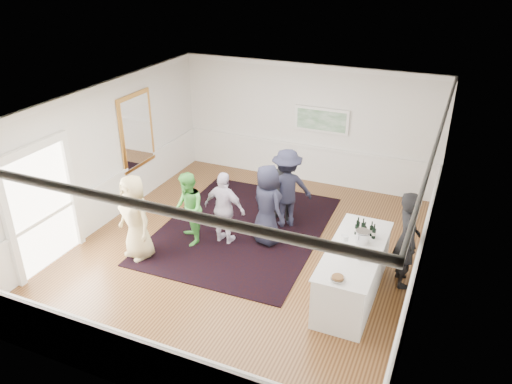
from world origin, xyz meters
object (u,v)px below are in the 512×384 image
at_px(guest_dark_b, 282,188).
at_px(guest_dark_a, 287,189).
at_px(ice_bucket, 362,237).
at_px(guest_navy, 267,205).
at_px(nut_bowl, 338,278).
at_px(serving_table, 353,272).
at_px(bartender, 407,239).
at_px(guest_green, 188,209).
at_px(guest_lilac, 225,208).
at_px(guest_tan, 135,217).

bearing_deg(guest_dark_b, guest_dark_a, 130.01).
bearing_deg(guest_dark_b, ice_bucket, 138.97).
xyz_separation_m(guest_navy, nut_bowl, (2.09, -2.14, 0.14)).
relative_size(serving_table, guest_dark_a, 1.33).
height_order(bartender, nut_bowl, bartender).
height_order(guest_dark_a, ice_bucket, guest_dark_a).
bearing_deg(serving_table, guest_green, 173.49).
height_order(guest_lilac, guest_dark_b, guest_lilac).
xyz_separation_m(bartender, nut_bowl, (-0.83, -1.80, 0.08)).
height_order(guest_tan, guest_green, guest_tan).
distance_m(guest_dark_a, guest_dark_b, 0.32).
bearing_deg(serving_table, bartender, 44.23).
bearing_deg(guest_green, serving_table, 44.04).
height_order(guest_green, guest_lilac, guest_lilac).
height_order(bartender, guest_lilac, bartender).
bearing_deg(guest_dark_a, ice_bucket, 105.94).
height_order(guest_green, guest_dark_a, guest_dark_a).
height_order(guest_dark_b, guest_navy, guest_navy).
distance_m(guest_dark_b, nut_bowl, 3.88).
xyz_separation_m(serving_table, bartender, (0.79, 0.77, 0.45)).
distance_m(serving_table, guest_navy, 2.43).
xyz_separation_m(guest_tan, guest_navy, (2.23, 1.57, -0.01)).
distance_m(guest_dark_b, guest_navy, 1.08).
bearing_deg(guest_dark_b, serving_table, 134.81).
distance_m(ice_bucket, nut_bowl, 1.29).
relative_size(guest_green, ice_bucket, 6.22).
relative_size(serving_table, nut_bowl, 10.19).
xyz_separation_m(bartender, guest_lilac, (-3.75, -0.03, -0.14)).
distance_m(guest_lilac, ice_bucket, 3.08).
relative_size(guest_lilac, ice_bucket, 6.31).
distance_m(guest_lilac, guest_navy, 0.91).
xyz_separation_m(guest_dark_a, guest_navy, (-0.11, -0.86, -0.03)).
distance_m(guest_tan, guest_dark_b, 3.42).
xyz_separation_m(bartender, ice_bucket, (-0.73, -0.52, 0.16)).
distance_m(guest_lilac, guest_dark_b, 1.63).
distance_m(guest_green, ice_bucket, 3.75).
height_order(guest_dark_b, ice_bucket, guest_dark_b).
distance_m(guest_dark_b, ice_bucket, 3.00).
bearing_deg(guest_dark_a, nut_bowl, 88.84).
bearing_deg(guest_tan, guest_dark_b, 70.57).
bearing_deg(guest_navy, guest_green, 54.69).
bearing_deg(guest_tan, guest_navy, 54.88).
distance_m(guest_tan, ice_bucket, 4.49).
xyz_separation_m(serving_table, guest_dark_a, (-2.02, 1.96, 0.43)).
relative_size(guest_lilac, guest_dark_b, 1.03).
distance_m(guest_green, nut_bowl, 3.91).
bearing_deg(guest_dark_b, guest_navy, 93.32).
bearing_deg(guest_tan, nut_bowl, 12.34).
bearing_deg(guest_navy, bartender, -155.81).
bearing_deg(nut_bowl, guest_dark_b, 123.93).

